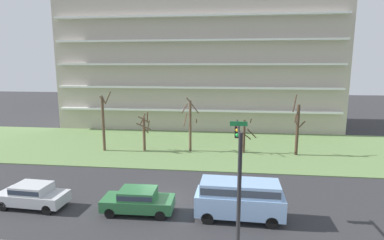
% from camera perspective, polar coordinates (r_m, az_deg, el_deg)
% --- Properties ---
extents(ground, '(160.00, 160.00, 0.00)m').
position_cam_1_polar(ground, '(21.92, -5.76, -14.51)').
color(ground, '#2D2D30').
extents(grass_lawn_strip, '(80.00, 16.00, 0.08)m').
position_cam_1_polar(grass_lawn_strip, '(34.92, -0.82, -4.93)').
color(grass_lawn_strip, '#66844C').
rests_on(grass_lawn_strip, ground).
extents(apartment_building, '(39.57, 13.88, 18.44)m').
position_cam_1_polar(apartment_building, '(48.09, 1.44, 10.25)').
color(apartment_building, '#B2A899').
rests_on(apartment_building, ground).
extents(tree_far_left, '(1.16, 1.48, 6.40)m').
position_cam_1_polar(tree_far_left, '(33.90, -16.02, -0.40)').
color(tree_far_left, brown).
rests_on(tree_far_left, ground).
extents(tree_left, '(1.52, 1.70, 4.33)m').
position_cam_1_polar(tree_left, '(33.04, -8.78, -2.01)').
color(tree_left, brown).
rests_on(tree_left, ground).
extents(tree_center, '(1.84, 1.83, 5.91)m').
position_cam_1_polar(tree_center, '(32.44, -0.34, -0.69)').
color(tree_center, brown).
rests_on(tree_center, ground).
extents(tree_right, '(1.64, 1.98, 3.81)m').
position_cam_1_polar(tree_right, '(32.40, 9.82, -2.83)').
color(tree_right, '#423023').
rests_on(tree_right, ground).
extents(tree_far_right, '(1.37, 1.00, 6.21)m').
position_cam_1_polar(tree_far_right, '(32.81, 18.87, -1.43)').
color(tree_far_right, '#423023').
rests_on(tree_far_right, ground).
extents(van_blue_near_left, '(5.25, 2.14, 2.36)m').
position_cam_1_polar(van_blue_near_left, '(19.08, 8.77, -13.87)').
color(van_blue_near_left, '#8CB2E0').
rests_on(van_blue_near_left, ground).
extents(sedan_silver_center_left, '(4.49, 2.03, 1.57)m').
position_cam_1_polar(sedan_silver_center_left, '(22.95, -27.38, -12.12)').
color(sedan_silver_center_left, '#B7BABF').
rests_on(sedan_silver_center_left, ground).
extents(sedan_green_center_right, '(4.44, 1.91, 1.57)m').
position_cam_1_polar(sedan_green_center_right, '(20.03, -9.92, -14.34)').
color(sedan_green_center_right, '#2D6B3D').
rests_on(sedan_green_center_right, ground).
extents(traffic_signal_mast, '(0.90, 5.18, 6.31)m').
position_cam_1_polar(traffic_signal_mast, '(15.35, 8.55, -8.23)').
color(traffic_signal_mast, black).
rests_on(traffic_signal_mast, ground).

